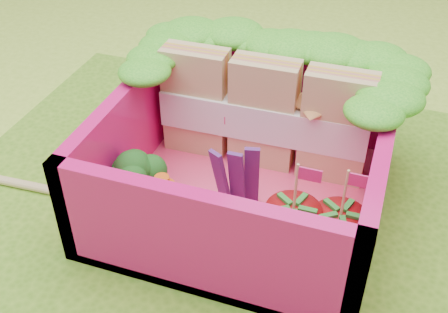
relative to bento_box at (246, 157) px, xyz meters
name	(u,v)px	position (x,y,z in m)	size (l,w,h in m)	color
ground	(196,208)	(-0.23, -0.11, -0.31)	(14.00, 14.00, 0.00)	#94BC35
placemat	(196,206)	(-0.23, -0.11, -0.29)	(2.60, 2.60, 0.03)	#589020
bento_floor	(245,196)	(0.00, 0.00, -0.25)	(1.30, 1.30, 0.05)	#F73F70
bento_box	(246,157)	(0.00, 0.00, 0.00)	(1.30, 1.30, 0.55)	#DC126C
lettuce_ruffle	(276,51)	(0.00, 0.48, 0.33)	(1.43, 0.77, 0.11)	#1D901A
sandwich_stack	(265,115)	(0.01, 0.29, 0.07)	(1.08, 0.19, 0.60)	tan
broccoli	(137,178)	(-0.46, -0.27, -0.04)	(0.34, 0.34, 0.26)	#5BA04D
carrot_sticks	(166,200)	(-0.29, -0.31, -0.10)	(0.09, 0.07, 0.26)	#EC5C13
purple_wedges	(237,179)	(-0.01, -0.13, -0.04)	(0.19, 0.13, 0.38)	#501C62
strawberry_left	(292,228)	(0.30, -0.30, -0.10)	(0.24, 0.24, 0.48)	red
strawberry_right	(338,233)	(0.50, -0.26, -0.10)	(0.23, 0.23, 0.47)	red
snap_peas	(294,254)	(0.33, -0.35, -0.20)	(0.61, 0.31, 0.05)	#6AC23D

